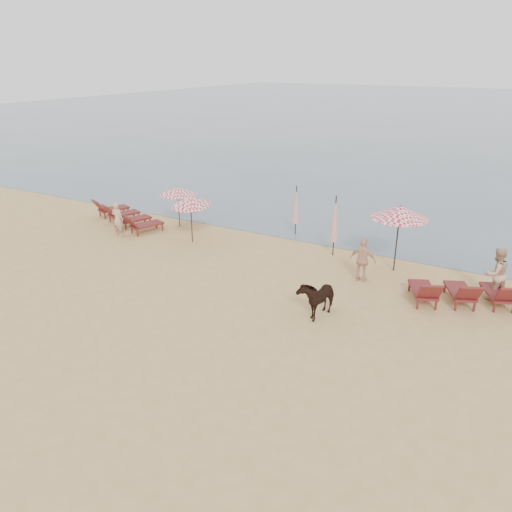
{
  "coord_description": "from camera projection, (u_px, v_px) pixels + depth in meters",
  "views": [
    {
      "loc": [
        8.37,
        -9.94,
        7.92
      ],
      "look_at": [
        0.0,
        5.0,
        1.1
      ],
      "focal_mm": 35.0,
      "sensor_mm": 36.0,
      "label": 1
    }
  ],
  "objects": [
    {
      "name": "beachgoer_left",
      "position": [
        118.0,
        219.0,
        23.51
      ],
      "size": [
        0.63,
        0.44,
        1.67
      ],
      "primitive_type": "imported",
      "rotation": [
        0.0,
        0.0,
        3.2
      ],
      "color": "tan",
      "rests_on": "ground"
    },
    {
      "name": "cow",
      "position": [
        317.0,
        296.0,
        16.31
      ],
      "size": [
        0.95,
        1.64,
        1.31
      ],
      "primitive_type": "imported",
      "rotation": [
        0.0,
        0.0,
        -0.16
      ],
      "color": "black",
      "rests_on": "ground"
    },
    {
      "name": "umbrella_closed_left",
      "position": [
        296.0,
        205.0,
        23.44
      ],
      "size": [
        0.29,
        0.29,
        2.41
      ],
      "rotation": [
        0.0,
        0.0,
        -0.0
      ],
      "color": "black",
      "rests_on": "ground"
    },
    {
      "name": "sea",
      "position": [
        485.0,
        111.0,
        79.63
      ],
      "size": [
        160.0,
        140.0,
        0.06
      ],
      "primitive_type": "cube",
      "color": "#51606B",
      "rests_on": "ground"
    },
    {
      "name": "beachgoer_right_a",
      "position": [
        496.0,
        274.0,
        17.29
      ],
      "size": [
        1.17,
        1.16,
        1.9
      ],
      "primitive_type": "imported",
      "rotation": [
        0.0,
        0.0,
        3.89
      ],
      "color": "tan",
      "rests_on": "ground"
    },
    {
      "name": "lounger_cluster_left",
      "position": [
        125.0,
        215.0,
        25.31
      ],
      "size": [
        4.69,
        3.23,
        0.69
      ],
      "rotation": [
        0.0,
        0.0,
        -0.36
      ],
      "color": "maroon",
      "rests_on": "ground"
    },
    {
      "name": "beachgoer_right_b",
      "position": [
        363.0,
        260.0,
        18.71
      ],
      "size": [
        1.01,
        0.43,
        1.71
      ],
      "primitive_type": "imported",
      "rotation": [
        0.0,
        0.0,
        3.15
      ],
      "color": "#D7A086",
      "rests_on": "ground"
    },
    {
      "name": "umbrella_closed_right",
      "position": [
        335.0,
        219.0,
        20.9
      ],
      "size": [
        0.32,
        0.32,
        2.64
      ],
      "rotation": [
        0.0,
        0.0,
        0.43
      ],
      "color": "black",
      "rests_on": "ground"
    },
    {
      "name": "ground",
      "position": [
        174.0,
        345.0,
        14.79
      ],
      "size": [
        120.0,
        120.0,
        0.0
      ],
      "primitive_type": "plane",
      "color": "tan",
      "rests_on": "ground"
    },
    {
      "name": "umbrella_open_left_b",
      "position": [
        190.0,
        201.0,
        22.36
      ],
      "size": [
        1.75,
        1.79,
        2.24
      ],
      "rotation": [
        0.0,
        0.0,
        -0.27
      ],
      "color": "black",
      "rests_on": "ground"
    },
    {
      "name": "umbrella_open_left_a",
      "position": [
        178.0,
        191.0,
        24.49
      ],
      "size": [
        1.79,
        1.79,
        2.04
      ],
      "rotation": [
        0.0,
        0.0,
        -0.3
      ],
      "color": "black",
      "rests_on": "ground"
    },
    {
      "name": "lounger_cluster_right",
      "position": [
        481.0,
        293.0,
        16.93
      ],
      "size": [
        4.89,
        3.59,
        0.71
      ],
      "rotation": [
        0.0,
        0.0,
        0.42
      ],
      "color": "maroon",
      "rests_on": "ground"
    },
    {
      "name": "umbrella_open_right",
      "position": [
        400.0,
        212.0,
        19.07
      ],
      "size": [
        2.21,
        2.21,
        2.69
      ],
      "rotation": [
        0.0,
        0.0,
        -0.05
      ],
      "color": "black",
      "rests_on": "ground"
    }
  ]
}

